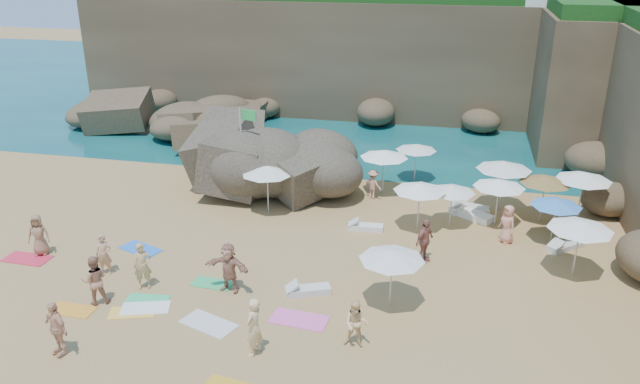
% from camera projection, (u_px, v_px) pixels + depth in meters
% --- Properties ---
extents(ground, '(120.00, 120.00, 0.00)m').
position_uv_depth(ground, '(255.00, 262.00, 24.78)').
color(ground, tan).
rests_on(ground, ground).
extents(seawater, '(120.00, 120.00, 0.00)m').
position_uv_depth(seawater, '(367.00, 93.00, 51.89)').
color(seawater, '#0C4751').
rests_on(seawater, ground).
extents(cliff_back, '(44.00, 8.00, 8.00)m').
position_uv_depth(cliff_back, '(386.00, 56.00, 45.46)').
color(cliff_back, brown).
rests_on(cliff_back, ground).
extents(cliff_corner, '(10.00, 12.00, 8.00)m').
position_uv_depth(cliff_corner, '(621.00, 79.00, 37.92)').
color(cliff_corner, brown).
rests_on(cliff_corner, ground).
extents(rock_promontory, '(12.00, 7.00, 2.00)m').
position_uv_depth(rock_promontory, '(172.00, 132.00, 41.46)').
color(rock_promontory, brown).
rests_on(rock_promontory, ground).
extents(marina_masts, '(3.10, 0.10, 6.00)m').
position_uv_depth(marina_masts, '(180.00, 49.00, 54.08)').
color(marina_masts, white).
rests_on(marina_masts, ground).
extents(rock_outcrop, '(9.67, 8.47, 3.23)m').
position_uv_depth(rock_outcrop, '(286.00, 182.00, 32.99)').
color(rock_outcrop, brown).
rests_on(rock_outcrop, ground).
extents(flag_pole, '(0.88, 0.25, 4.55)m').
position_uv_depth(flag_pole, '(244.00, 141.00, 30.02)').
color(flag_pole, silver).
rests_on(flag_pole, ground).
extents(parasol_0, '(2.13, 2.13, 2.01)m').
position_uv_depth(parasol_0, '(416.00, 147.00, 32.47)').
color(parasol_0, silver).
rests_on(parasol_0, ground).
extents(parasol_1, '(2.39, 2.39, 2.26)m').
position_uv_depth(parasol_1, '(384.00, 154.00, 30.75)').
color(parasol_1, silver).
rests_on(parasol_1, ground).
extents(parasol_2, '(2.03, 2.03, 1.92)m').
position_uv_depth(parasol_2, '(452.00, 189.00, 27.29)').
color(parasol_2, silver).
rests_on(parasol_2, ground).
extents(parasol_3, '(2.54, 2.54, 2.41)m').
position_uv_depth(parasol_3, '(504.00, 166.00, 28.77)').
color(parasol_3, silver).
rests_on(parasol_3, ground).
extents(parasol_4, '(2.41, 2.41, 2.28)m').
position_uv_depth(parasol_4, '(581.00, 225.00, 23.07)').
color(parasol_4, silver).
rests_on(parasol_4, ground).
extents(parasol_5, '(2.40, 2.40, 2.27)m').
position_uv_depth(parasol_5, '(267.00, 170.00, 28.58)').
color(parasol_5, silver).
rests_on(parasol_5, ground).
extents(parasol_6, '(2.31, 2.31, 2.18)m').
position_uv_depth(parasol_6, '(545.00, 179.00, 27.71)').
color(parasol_6, silver).
rests_on(parasol_6, ground).
extents(parasol_7, '(2.46, 2.46, 2.32)m').
position_uv_depth(parasol_7, '(584.00, 176.00, 27.69)').
color(parasol_7, silver).
rests_on(parasol_7, ground).
extents(parasol_8, '(2.27, 2.27, 2.15)m').
position_uv_depth(parasol_8, '(499.00, 184.00, 27.31)').
color(parasol_8, silver).
rests_on(parasol_8, ground).
extents(parasol_9, '(2.29, 2.29, 2.16)m').
position_uv_depth(parasol_9, '(420.00, 187.00, 26.87)').
color(parasol_9, silver).
rests_on(parasol_9, ground).
extents(parasol_10, '(2.09, 2.09, 1.98)m').
position_uv_depth(parasol_10, '(557.00, 203.00, 25.76)').
color(parasol_10, silver).
rests_on(parasol_10, ground).
extents(parasol_11, '(2.28, 2.28, 2.16)m').
position_uv_depth(parasol_11, '(392.00, 255.00, 21.13)').
color(parasol_11, silver).
rests_on(parasol_11, ground).
extents(lounger_0, '(1.90, 1.01, 0.28)m').
position_uv_depth(lounger_0, '(469.00, 208.00, 29.42)').
color(lounger_0, silver).
rests_on(lounger_0, ground).
extents(lounger_1, '(1.56, 0.61, 0.24)m').
position_uv_depth(lounger_1, '(366.00, 227.00, 27.50)').
color(lounger_1, silver).
rests_on(lounger_1, ground).
extents(lounger_2, '(1.60, 1.45, 0.25)m').
position_uv_depth(lounger_2, '(565.00, 246.00, 25.78)').
color(lounger_2, silver).
rests_on(lounger_2, ground).
extents(lounger_3, '(1.78, 0.90, 0.26)m').
position_uv_depth(lounger_3, '(470.00, 211.00, 29.06)').
color(lounger_3, silver).
rests_on(lounger_3, ground).
extents(lounger_4, '(2.09, 1.71, 0.32)m').
position_uv_depth(lounger_4, '(471.00, 214.00, 28.68)').
color(lounger_4, white).
rests_on(lounger_4, ground).
extents(lounger_5, '(1.71, 1.14, 0.25)m').
position_uv_depth(lounger_5, '(308.00, 290.00, 22.55)').
color(lounger_5, silver).
rests_on(lounger_5, ground).
extents(towel_2, '(1.57, 0.81, 0.03)m').
position_uv_depth(towel_2, '(72.00, 310.00, 21.57)').
color(towel_2, orange).
rests_on(towel_2, ground).
extents(towel_3, '(1.57, 0.90, 0.03)m').
position_uv_depth(towel_3, '(147.00, 300.00, 22.17)').
color(towel_3, '#38C67B').
rests_on(towel_3, ground).
extents(towel_5, '(1.82, 1.29, 0.03)m').
position_uv_depth(towel_5, '(145.00, 308.00, 21.67)').
color(towel_5, white).
rests_on(towel_5, ground).
extents(towel_7, '(1.88, 0.97, 0.03)m').
position_uv_depth(towel_7, '(27.00, 259.00, 25.01)').
color(towel_7, red).
rests_on(towel_7, ground).
extents(towel_8, '(1.96, 1.45, 0.03)m').
position_uv_depth(towel_8, '(141.00, 249.00, 25.79)').
color(towel_8, blue).
rests_on(towel_8, ground).
extents(towel_9, '(2.00, 1.12, 0.03)m').
position_uv_depth(towel_9, '(299.00, 319.00, 21.02)').
color(towel_9, '#F760B8').
rests_on(towel_9, ground).
extents(towel_11, '(1.56, 0.85, 0.03)m').
position_uv_depth(towel_11, '(212.00, 283.00, 23.22)').
color(towel_11, '#32B263').
rests_on(towel_11, ground).
extents(towel_12, '(1.73, 1.24, 0.03)m').
position_uv_depth(towel_12, '(133.00, 312.00, 21.44)').
color(towel_12, '#FEBB42').
rests_on(towel_12, ground).
extents(towel_13, '(2.08, 1.52, 0.03)m').
position_uv_depth(towel_13, '(209.00, 324.00, 20.79)').
color(towel_13, silver).
rests_on(towel_13, ground).
extents(person_stand_0, '(0.67, 0.50, 1.65)m').
position_uv_depth(person_stand_0, '(104.00, 254.00, 23.63)').
color(person_stand_0, tan).
rests_on(person_stand_0, ground).
extents(person_stand_1, '(1.11, 1.04, 1.83)m').
position_uv_depth(person_stand_1, '(95.00, 280.00, 21.67)').
color(person_stand_1, '#AB7155').
rests_on(person_stand_1, ground).
extents(person_stand_2, '(1.05, 0.79, 1.50)m').
position_uv_depth(person_stand_2, '(373.00, 184.00, 30.58)').
color(person_stand_2, tan).
rests_on(person_stand_2, ground).
extents(person_stand_3, '(0.93, 1.14, 1.82)m').
position_uv_depth(person_stand_3, '(425.00, 241.00, 24.51)').
color(person_stand_3, '#9D5C4E').
rests_on(person_stand_3, ground).
extents(person_stand_4, '(0.85, 0.92, 1.68)m').
position_uv_depth(person_stand_4, '(507.00, 224.00, 26.12)').
color(person_stand_4, tan).
rests_on(person_stand_4, ground).
extents(person_stand_5, '(1.71, 0.76, 1.78)m').
position_uv_depth(person_stand_5, '(238.00, 180.00, 30.70)').
color(person_stand_5, '#B4735A').
rests_on(person_stand_5, ground).
extents(person_stand_6, '(0.61, 0.80, 1.95)m').
position_uv_depth(person_stand_6, '(254.00, 327.00, 18.97)').
color(person_stand_6, '#EFCA88').
rests_on(person_stand_6, ground).
extents(person_lie_1, '(1.71, 2.09, 0.44)m').
position_uv_depth(person_lie_1, '(60.00, 348.00, 19.24)').
color(person_lie_1, '#E8A883').
rests_on(person_lie_1, ground).
extents(person_lie_2, '(1.37, 1.89, 0.46)m').
position_uv_depth(person_lie_2, '(41.00, 250.00, 25.29)').
color(person_lie_2, '#936749').
rests_on(person_lie_2, ground).
extents(person_lie_3, '(2.00, 2.12, 0.50)m').
position_uv_depth(person_lie_3, '(230.00, 285.00, 22.69)').
color(person_lie_3, tan).
rests_on(person_lie_3, ground).
extents(person_lie_4, '(1.42, 1.86, 0.42)m').
position_uv_depth(person_lie_4, '(145.00, 283.00, 22.89)').
color(person_lie_4, tan).
rests_on(person_lie_4, ground).
extents(person_lie_5, '(0.82, 1.61, 0.60)m').
position_uv_depth(person_lie_5, '(356.00, 338.00, 19.57)').
color(person_lie_5, '#F7CB8C').
rests_on(person_lie_5, ground).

